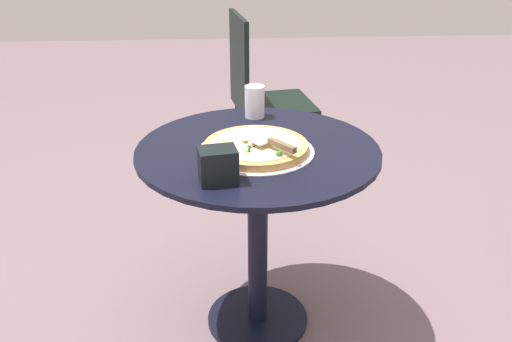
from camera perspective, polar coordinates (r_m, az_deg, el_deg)
ground_plane at (r=2.19m, az=0.16°, el=-15.09°), size 10.00×10.00×0.00m
patio_table at (r=1.89m, az=0.18°, el=-2.61°), size 0.80×0.80×0.72m
pizza_on_tray at (r=1.77m, az=-0.01°, el=2.46°), size 0.38×0.38×0.05m
pizza_server at (r=1.72m, az=1.52°, el=3.04°), size 0.19×0.17×0.02m
drinking_cup at (r=2.06m, az=-0.14°, el=7.18°), size 0.07×0.07×0.12m
napkin_dispenser at (r=1.57m, az=-3.95°, el=0.59°), size 0.10×0.12×0.10m
patio_chair_near at (r=3.02m, az=0.32°, el=8.38°), size 0.47×0.47×0.93m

